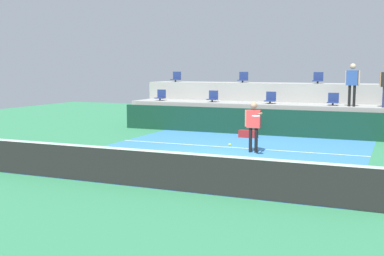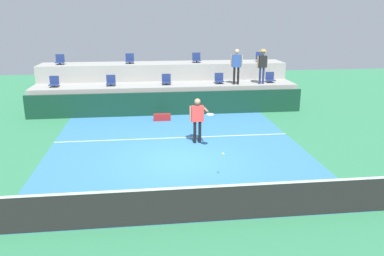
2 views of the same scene
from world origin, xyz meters
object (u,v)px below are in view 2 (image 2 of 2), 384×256
(stadium_chair_lower_far_left, at_px, (54,82))
(equipment_bag, at_px, (162,117))
(stadium_chair_upper_left, at_px, (130,59))
(stadium_chair_upper_far_right, at_px, (260,58))
(stadium_chair_lower_center, at_px, (166,80))
(stadium_chair_lower_right, at_px, (219,79))
(tennis_ball, at_px, (223,154))
(tennis_player, at_px, (198,116))
(spectator_leaning_on_rail, at_px, (237,63))
(stadium_chair_lower_left, at_px, (111,81))
(spectator_with_hat, at_px, (262,63))
(stadium_chair_lower_far_right, at_px, (270,78))
(stadium_chair_upper_far_left, at_px, (60,60))
(stadium_chair_upper_right, at_px, (197,58))

(stadium_chair_lower_far_left, distance_m, equipment_bag, 5.66)
(stadium_chair_upper_left, height_order, stadium_chair_upper_far_right, same)
(stadium_chair_lower_center, bearing_deg, stadium_chair_lower_far_left, 180.00)
(stadium_chair_lower_right, distance_m, tennis_ball, 9.01)
(equipment_bag, bearing_deg, tennis_player, -70.82)
(stadium_chair_lower_center, bearing_deg, stadium_chair_upper_far_right, 18.82)
(stadium_chair_lower_far_left, xyz_separation_m, spectator_leaning_on_rail, (8.84, -0.38, 0.84))
(stadium_chair_lower_left, bearing_deg, spectator_with_hat, -2.95)
(stadium_chair_lower_right, height_order, equipment_bag, stadium_chair_lower_right)
(equipment_bag, bearing_deg, stadium_chair_lower_left, 137.14)
(stadium_chair_lower_center, height_order, spectator_with_hat, spectator_with_hat)
(spectator_with_hat, bearing_deg, spectator_leaning_on_rail, 180.00)
(spectator_leaning_on_rail, bearing_deg, tennis_ball, -105.45)
(stadium_chair_lower_far_right, relative_size, spectator_leaning_on_rail, 0.30)
(stadium_chair_lower_far_left, distance_m, stadium_chair_upper_far_left, 1.99)
(spectator_with_hat, bearing_deg, stadium_chair_lower_right, 169.54)
(stadium_chair_upper_right, distance_m, spectator_with_hat, 3.71)
(stadium_chair_upper_right, distance_m, equipment_bag, 5.00)
(stadium_chair_upper_far_left, relative_size, stadium_chair_upper_left, 1.00)
(spectator_leaning_on_rail, height_order, equipment_bag, spectator_leaning_on_rail)
(stadium_chair_upper_far_right, xyz_separation_m, equipment_bag, (-5.63, -4.00, -2.16))
(stadium_chair_lower_right, xyz_separation_m, equipment_bag, (-3.02, -2.20, -1.31))
(stadium_chair_lower_far_left, height_order, stadium_chair_lower_far_right, same)
(stadium_chair_lower_far_left, bearing_deg, tennis_ball, -53.68)
(stadium_chair_upper_far_left, height_order, spectator_leaning_on_rail, spectator_leaning_on_rail)
(tennis_player, bearing_deg, stadium_chair_upper_far_left, 130.26)
(stadium_chair_lower_left, relative_size, spectator_leaning_on_rail, 0.30)
(tennis_ball, height_order, equipment_bag, tennis_ball)
(stadium_chair_lower_far_right, height_order, stadium_chair_upper_far_left, stadium_chair_upper_far_left)
(tennis_ball, bearing_deg, stadium_chair_lower_far_left, 126.32)
(stadium_chair_lower_left, relative_size, stadium_chair_upper_right, 1.00)
(stadium_chair_upper_far_left, distance_m, stadium_chair_upper_far_right, 10.69)
(tennis_player, relative_size, spectator_with_hat, 0.98)
(stadium_chair_upper_far_left, xyz_separation_m, stadium_chair_upper_far_right, (10.69, 0.00, 0.00))
(stadium_chair_lower_left, height_order, spectator_with_hat, spectator_with_hat)
(stadium_chair_lower_left, bearing_deg, tennis_ball, -66.66)
(stadium_chair_upper_far_right, relative_size, spectator_leaning_on_rail, 0.30)
(stadium_chair_upper_far_left, height_order, tennis_player, stadium_chair_upper_far_left)
(stadium_chair_upper_right, bearing_deg, stadium_chair_upper_far_left, 180.00)
(spectator_leaning_on_rail, height_order, tennis_ball, spectator_leaning_on_rail)
(stadium_chair_lower_right, xyz_separation_m, stadium_chair_upper_left, (-4.49, 1.80, 0.85))
(stadium_chair_upper_left, bearing_deg, stadium_chair_upper_far_left, 180.00)
(stadium_chair_lower_center, relative_size, spectator_with_hat, 0.30)
(tennis_ball, relative_size, equipment_bag, 0.09)
(tennis_player, xyz_separation_m, spectator_leaning_on_rail, (2.62, 5.17, 1.27))
(stadium_chair_lower_right, bearing_deg, stadium_chair_upper_far_left, 167.43)
(stadium_chair_upper_left, height_order, spectator_leaning_on_rail, spectator_leaning_on_rail)
(stadium_chair_lower_center, bearing_deg, stadium_chair_lower_right, 0.00)
(stadium_chair_lower_left, relative_size, stadium_chair_lower_far_right, 1.00)
(spectator_leaning_on_rail, bearing_deg, tennis_player, -116.90)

